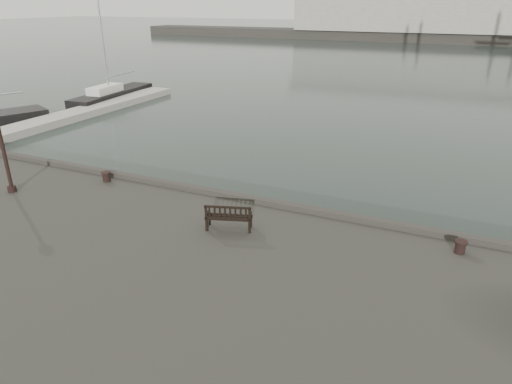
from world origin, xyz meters
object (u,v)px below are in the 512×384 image
bollard_left (106,177)px  yacht_b (113,97)px  bollard_right (460,247)px  bench (229,221)px

bollard_left → yacht_b: yacht_b is taller
bollard_right → yacht_b: bearing=146.5°
bollard_left → bollard_right: bearing=-1.0°
bollard_left → yacht_b: bearing=130.4°
bollard_right → yacht_b: 33.43m
bench → bollard_right: bearing=-6.3°
yacht_b → bench: bearing=-47.8°
bench → bollard_left: bench is taller
bollard_right → bollard_left: bearing=179.0°
bench → bollard_right: 6.47m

